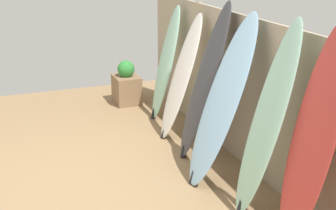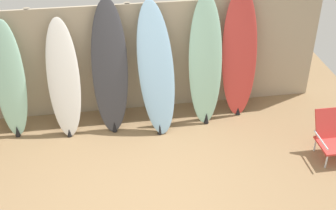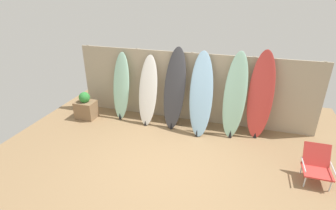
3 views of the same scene
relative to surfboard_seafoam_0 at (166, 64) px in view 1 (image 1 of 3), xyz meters
The scene contains 9 objects.
ground 2.58m from the surfboard_seafoam_0, 42.85° to the right, with size 7.68×7.68×0.00m, color #8E704C.
fence_back 1.82m from the surfboard_seafoam_0, 11.06° to the left, with size 6.08×0.11×1.80m.
surfboard_seafoam_0 is the anchor object (origin of this frame).
surfboard_white_1 0.78m from the surfboard_seafoam_0, ahead, with size 0.50×0.64×1.72m.
surfboard_charcoal_2 1.46m from the surfboard_seafoam_0, ahead, with size 0.58×0.68×1.96m.
surfboard_skyblue_3 2.14m from the surfboard_seafoam_0, ahead, with size 0.64×0.86×1.91m.
surfboard_seafoam_4 2.91m from the surfboard_seafoam_0, ahead, with size 0.56×0.63×1.97m.
surfboard_red_5 3.47m from the surfboard_seafoam_0, ahead, with size 0.57×0.45×2.02m.
planter_box 1.12m from the surfboard_seafoam_0, 157.75° to the right, with size 0.51×0.41×0.74m.
Camera 1 is at (4.66, -0.76, 2.57)m, focal length 50.00 mm.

